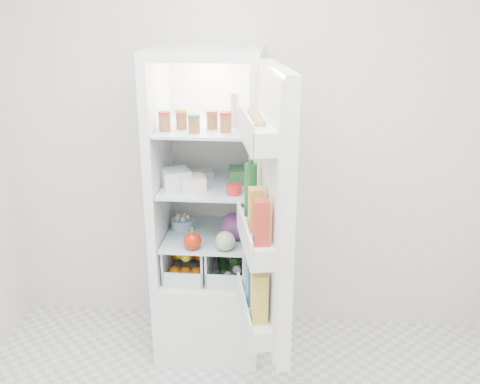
# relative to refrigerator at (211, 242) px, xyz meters

# --- Properties ---
(room_walls) EXTENTS (3.02, 3.02, 2.61)m
(room_walls) POSITION_rel_refrigerator_xyz_m (0.20, -1.25, 0.93)
(room_walls) COLOR silver
(room_walls) RESTS_ON ground
(refrigerator) EXTENTS (0.60, 0.60, 1.80)m
(refrigerator) POSITION_rel_refrigerator_xyz_m (0.00, 0.00, 0.00)
(refrigerator) COLOR white
(refrigerator) RESTS_ON ground
(shelf_low) EXTENTS (0.49, 0.53, 0.01)m
(shelf_low) POSITION_rel_refrigerator_xyz_m (-0.00, -0.06, 0.07)
(shelf_low) COLOR silver
(shelf_low) RESTS_ON refrigerator
(shelf_mid) EXTENTS (0.49, 0.53, 0.02)m
(shelf_mid) POSITION_rel_refrigerator_xyz_m (-0.00, -0.06, 0.38)
(shelf_mid) COLOR silver
(shelf_mid) RESTS_ON refrigerator
(shelf_top) EXTENTS (0.49, 0.53, 0.02)m
(shelf_top) POSITION_rel_refrigerator_xyz_m (-0.00, -0.06, 0.71)
(shelf_top) COLOR silver
(shelf_top) RESTS_ON refrigerator
(crisper_left) EXTENTS (0.23, 0.46, 0.22)m
(crisper_left) POSITION_rel_refrigerator_xyz_m (-0.12, -0.06, -0.06)
(crisper_left) COLOR silver
(crisper_left) RESTS_ON refrigerator
(crisper_right) EXTENTS (0.23, 0.46, 0.22)m
(crisper_right) POSITION_rel_refrigerator_xyz_m (0.12, -0.06, -0.06)
(crisper_right) COLOR silver
(crisper_right) RESTS_ON refrigerator
(condiment_jars) EXTENTS (0.46, 0.16, 0.08)m
(condiment_jars) POSITION_rel_refrigerator_xyz_m (-0.00, -0.17, 0.76)
(condiment_jars) COLOR #B21919
(condiment_jars) RESTS_ON shelf_top
(squeeze_bottle) EXTENTS (0.06, 0.06, 0.18)m
(squeeze_bottle) POSITION_rel_refrigerator_xyz_m (0.15, -0.06, 0.81)
(squeeze_bottle) COLOR white
(squeeze_bottle) RESTS_ON shelf_top
(tub_white) EXTENTS (0.20, 0.20, 0.10)m
(tub_white) POSITION_rel_refrigerator_xyz_m (-0.17, -0.13, 0.44)
(tub_white) COLOR silver
(tub_white) RESTS_ON shelf_mid
(tub_cream) EXTENTS (0.17, 0.17, 0.08)m
(tub_cream) POSITION_rel_refrigerator_xyz_m (-0.07, -0.17, 0.43)
(tub_cream) COLOR white
(tub_cream) RESTS_ON shelf_mid
(tin_red) EXTENTS (0.09, 0.09, 0.05)m
(tin_red) POSITION_rel_refrigerator_xyz_m (0.16, -0.23, 0.42)
(tin_red) COLOR red
(tin_red) RESTS_ON shelf_mid
(foil_tray) EXTENTS (0.18, 0.16, 0.04)m
(foil_tray) POSITION_rel_refrigerator_xyz_m (-0.07, 0.05, 0.41)
(foil_tray) COLOR silver
(foil_tray) RESTS_ON shelf_mid
(tub_green) EXTENTS (0.12, 0.15, 0.08)m
(tub_green) POSITION_rel_refrigerator_xyz_m (0.17, -0.02, 0.43)
(tub_green) COLOR #397E47
(tub_green) RESTS_ON shelf_mid
(red_cabbage) EXTENTS (0.16, 0.16, 0.16)m
(red_cabbage) POSITION_rel_refrigerator_xyz_m (0.15, -0.13, 0.16)
(red_cabbage) COLOR #521E59
(red_cabbage) RESTS_ON shelf_low
(bell_pepper) EXTENTS (0.10, 0.10, 0.10)m
(bell_pepper) POSITION_rel_refrigerator_xyz_m (-0.06, -0.28, 0.13)
(bell_pepper) COLOR #B9210B
(bell_pepper) RESTS_ON shelf_low
(mushroom_bowl) EXTENTS (0.16, 0.16, 0.06)m
(mushroom_bowl) POSITION_rel_refrigerator_xyz_m (-0.17, -0.01, 0.11)
(mushroom_bowl) COLOR #8AB1CF
(mushroom_bowl) RESTS_ON shelf_low
(salad_bag) EXTENTS (0.11, 0.11, 0.11)m
(salad_bag) POSITION_rel_refrigerator_xyz_m (0.12, -0.27, 0.14)
(salad_bag) COLOR #A5B789
(salad_bag) RESTS_ON shelf_low
(citrus_pile) EXTENTS (0.20, 0.24, 0.16)m
(citrus_pile) POSITION_rel_refrigerator_xyz_m (-0.12, -0.12, -0.07)
(citrus_pile) COLOR orange
(citrus_pile) RESTS_ON refrigerator
(veg_pile) EXTENTS (0.16, 0.30, 0.10)m
(veg_pile) POSITION_rel_refrigerator_xyz_m (0.13, -0.06, -0.10)
(veg_pile) COLOR #1A4717
(veg_pile) RESTS_ON refrigerator
(fridge_door) EXTENTS (0.28, 0.60, 1.30)m
(fridge_door) POSITION_rel_refrigerator_xyz_m (0.36, -0.63, 0.43)
(fridge_door) COLOR white
(fridge_door) RESTS_ON refrigerator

